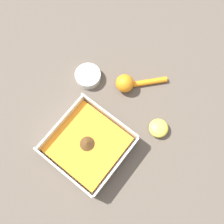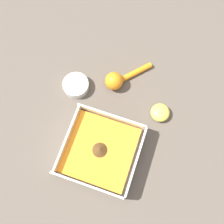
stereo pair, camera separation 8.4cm
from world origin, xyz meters
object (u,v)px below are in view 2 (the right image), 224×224
at_px(lemon_half, 160,113).
at_px(spice_bowl, 76,86).
at_px(lemon_squeezer, 118,80).
at_px(square_dish, 101,151).

bearing_deg(lemon_half, spice_bowl, -0.18).
bearing_deg(lemon_squeezer, lemon_half, 111.86).
relative_size(square_dish, lemon_half, 3.60).
height_order(square_dish, lemon_squeezer, square_dish).
relative_size(spice_bowl, lemon_squeezer, 0.60).
distance_m(lemon_squeezer, lemon_half, 0.18).
bearing_deg(lemon_squeezer, square_dish, 49.04).
bearing_deg(lemon_squeezer, spice_bowl, -22.08).
height_order(lemon_squeezer, lemon_half, lemon_squeezer).
bearing_deg(lemon_half, lemon_squeezer, -20.40).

